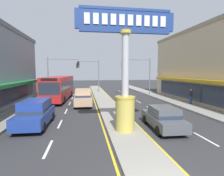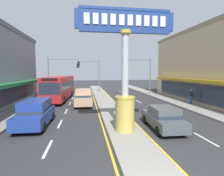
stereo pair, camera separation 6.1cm
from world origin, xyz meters
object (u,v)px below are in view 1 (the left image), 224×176
Objects in this scene: traffic_light_right_side at (140,70)px; bus_near_right_lane at (59,86)px; sedan_mid_left_lane at (163,118)px; traffic_light_median_far at (91,70)px; suv_far_right_lane at (35,113)px; pedestrian_near_kerb at (191,96)px; storefront_right at (222,66)px; district_sign at (125,74)px; traffic_light_left_side at (60,70)px; suv_near_left_lane at (83,97)px.

traffic_light_right_side reaches higher than bus_near_right_lane.
traffic_light_median_far is at bearing 100.62° from sedan_mid_left_lane.
pedestrian_near_kerb is at bearing 19.69° from suv_far_right_lane.
traffic_light_right_side is 17.54m from sedan_mid_left_lane.
bus_near_right_lane is at bearing -120.73° from traffic_light_median_far.
storefront_right is 4.66× the size of suv_far_right_lane.
sedan_mid_left_lane is at bearing -132.25° from pedestrian_near_kerb.
storefront_right is 21.64m from suv_far_right_lane.
storefront_right is 21.31m from bus_near_right_lane.
sedan_mid_left_lane is at bearing -79.38° from traffic_light_median_far.
storefront_right is 20.81m from traffic_light_median_far.
district_sign reaches higher than traffic_light_left_side.
suv_near_left_lane is at bearing 105.92° from district_sign.
traffic_light_left_side is (-6.35, 17.61, 0.48)m from district_sign.
storefront_right is 3.48× the size of traffic_light_right_side.
pedestrian_near_kerb is at bearing -23.66° from bus_near_right_lane.
traffic_light_left_side is 3.54× the size of pedestrian_near_kerb.
district_sign reaches higher than bus_near_right_lane.
bus_near_right_lane is at bearing 112.29° from district_sign.
storefront_right reaches higher than suv_far_right_lane.
traffic_light_left_side reaches higher than bus_near_right_lane.
storefront_right is at bearing 17.98° from suv_far_right_lane.
storefront_right reaches higher than traffic_light_left_side.
storefront_right is 14.81m from sedan_mid_left_lane.
suv_far_right_lane is 2.65× the size of pedestrian_near_kerb.
traffic_light_left_side is 9.29m from suv_near_left_lane.
bus_near_right_lane is 2.60× the size of sedan_mid_left_lane.
storefront_right is 3.48× the size of traffic_light_left_side.
suv_near_left_lane reaches higher than sedan_mid_left_lane.
traffic_light_left_side is at bearing 109.82° from district_sign.
district_sign reaches higher than sedan_mid_left_lane.
traffic_light_right_side is (6.35, 17.17, 0.48)m from district_sign.
sedan_mid_left_lane is (-11.47, -8.53, -3.87)m from storefront_right.
pedestrian_near_kerb is (15.69, 5.61, 0.19)m from suv_far_right_lane.
traffic_light_right_side is 12.86m from bus_near_right_lane.
bus_near_right_lane reaches higher than suv_near_left_lane.
storefront_right is 3.48× the size of traffic_light_median_far.
district_sign is 10.44m from suv_near_left_lane.
suv_far_right_lane is 9.03m from sedan_mid_left_lane.
traffic_light_right_side is at bearing -1.96° from traffic_light_left_side.
storefront_right reaches higher than suv_near_left_lane.
bus_near_right_lane is at bearing -84.24° from traffic_light_left_side.
pedestrian_near_kerb is at bearing -70.47° from traffic_light_right_side.
traffic_light_median_far is at bearing 45.40° from traffic_light_left_side.
traffic_light_left_side reaches higher than suv_near_left_lane.
bus_near_right_lane is (-12.41, -2.38, -2.38)m from traffic_light_right_side.
pedestrian_near_kerb is at bearing -8.11° from suv_near_left_lane.
storefront_right reaches higher than district_sign.
traffic_light_median_far is at bearing 84.05° from suv_near_left_lane.
sedan_mid_left_lane is (9.10, -17.26, -3.46)m from traffic_light_left_side.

